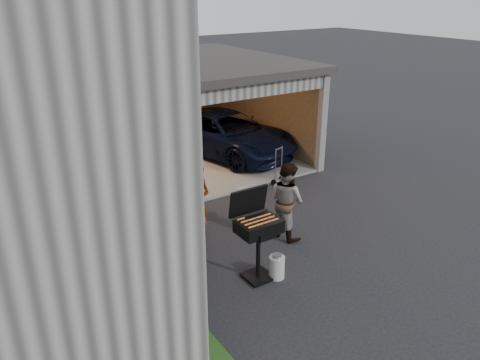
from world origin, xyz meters
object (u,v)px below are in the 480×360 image
object	(u,v)px
man	(287,200)
plywood_panel	(184,322)
propane_tank	(277,267)
hand_truck	(280,177)
bbq_grill	(257,228)
minivan	(226,135)
woman	(198,200)

from	to	relation	value
man	plywood_panel	xyz separation A→B (m)	(-3.20, -1.75, -0.38)
man	plywood_panel	size ratio (longest dim) A/B	1.89
propane_tank	plywood_panel	bearing A→B (deg)	-163.13
hand_truck	bbq_grill	bearing A→B (deg)	-149.76
minivan	hand_truck	xyz separation A→B (m)	(-0.01, -2.69, -0.45)
minivan	hand_truck	distance (m)	2.73
bbq_grill	plywood_panel	xyz separation A→B (m)	(-1.84, -0.85, -0.55)
plywood_panel	hand_truck	bearing A→B (deg)	39.97
propane_tank	hand_truck	distance (m)	4.28
minivan	man	distance (m)	5.20
man	propane_tank	bearing A→B (deg)	130.15
minivan	woman	world-z (taller)	woman
man	plywood_panel	world-z (taller)	man
woman	propane_tank	world-z (taller)	woman
propane_tank	hand_truck	size ratio (longest dim) A/B	0.42
bbq_grill	plywood_panel	size ratio (longest dim) A/B	1.92
minivan	man	bearing A→B (deg)	-122.82
woman	man	xyz separation A→B (m)	(1.47, -1.05, 0.03)
man	plywood_panel	distance (m)	3.67
minivan	man	world-z (taller)	man
propane_tank	hand_truck	world-z (taller)	hand_truck
propane_tank	woman	bearing A→B (deg)	100.45
propane_tank	hand_truck	bearing A→B (deg)	51.75
minivan	propane_tank	xyz separation A→B (m)	(-2.66, -6.05, -0.43)
woman	propane_tank	bearing A→B (deg)	-14.44
plywood_panel	man	bearing A→B (deg)	28.67
bbq_grill	propane_tank	world-z (taller)	bbq_grill
hand_truck	plywood_panel	bearing A→B (deg)	-156.83
bbq_grill	propane_tank	size ratio (longest dim) A/B	3.90
minivan	woman	size ratio (longest dim) A/B	2.96
man	woman	bearing A→B (deg)	48.64
woman	plywood_panel	size ratio (longest dim) A/B	1.82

